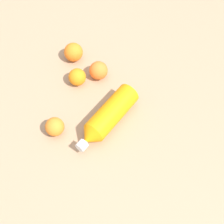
# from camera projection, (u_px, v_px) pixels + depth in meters

# --- Properties ---
(ground_plane) EXTENTS (2.40, 2.40, 0.00)m
(ground_plane) POSITION_uv_depth(u_px,v_px,m) (116.00, 108.00, 1.13)
(ground_plane) COLOR #9E7F60
(water_bottle) EXTENTS (0.27, 0.13, 0.07)m
(water_bottle) POSITION_uv_depth(u_px,v_px,m) (108.00, 117.00, 1.07)
(water_bottle) COLOR orange
(water_bottle) RESTS_ON ground_plane
(orange_0) EXTENTS (0.06, 0.06, 0.06)m
(orange_0) POSITION_uv_depth(u_px,v_px,m) (55.00, 127.00, 1.06)
(orange_0) COLOR orange
(orange_0) RESTS_ON ground_plane
(orange_1) EXTENTS (0.07, 0.07, 0.07)m
(orange_1) POSITION_uv_depth(u_px,v_px,m) (73.00, 52.00, 1.23)
(orange_1) COLOR orange
(orange_1) RESTS_ON ground_plane
(orange_2) EXTENTS (0.07, 0.07, 0.07)m
(orange_2) POSITION_uv_depth(u_px,v_px,m) (99.00, 70.00, 1.18)
(orange_2) COLOR orange
(orange_2) RESTS_ON ground_plane
(orange_3) EXTENTS (0.06, 0.06, 0.06)m
(orange_3) POSITION_uv_depth(u_px,v_px,m) (77.00, 77.00, 1.17)
(orange_3) COLOR orange
(orange_3) RESTS_ON ground_plane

